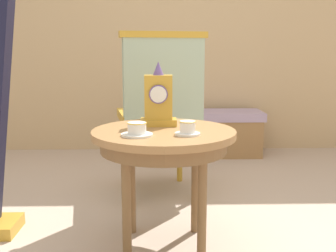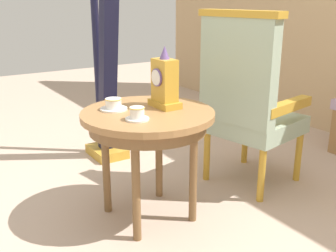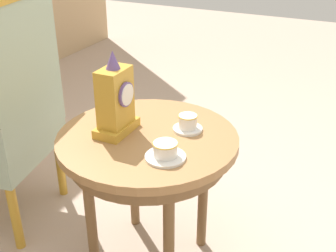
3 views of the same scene
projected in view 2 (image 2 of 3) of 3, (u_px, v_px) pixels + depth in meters
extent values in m
plane|color=#BCA38E|center=(150.00, 220.00, 2.33)|extent=(10.00, 10.00, 0.00)
cylinder|color=#9E7042|center=(148.00, 114.00, 2.20)|extent=(0.72, 0.72, 0.03)
cylinder|color=brown|center=(148.00, 124.00, 2.22)|extent=(0.63, 0.63, 0.07)
cylinder|color=brown|center=(193.00, 172.00, 2.25)|extent=(0.04, 0.04, 0.59)
cylinder|color=brown|center=(159.00, 152.00, 2.53)|extent=(0.04, 0.04, 0.59)
cylinder|color=brown|center=(106.00, 165.00, 2.35)|extent=(0.04, 0.04, 0.59)
cylinder|color=brown|center=(136.00, 188.00, 2.06)|extent=(0.04, 0.04, 0.59)
cylinder|color=white|center=(114.00, 109.00, 2.22)|extent=(0.15, 0.15, 0.01)
cylinder|color=white|center=(113.00, 103.00, 2.21)|extent=(0.09, 0.09, 0.05)
torus|color=gold|center=(113.00, 99.00, 2.21)|extent=(0.09, 0.09, 0.00)
cylinder|color=white|center=(137.00, 119.00, 2.04)|extent=(0.12, 0.12, 0.01)
cylinder|color=white|center=(137.00, 113.00, 2.03)|extent=(0.07, 0.07, 0.06)
torus|color=gold|center=(137.00, 108.00, 2.02)|extent=(0.08, 0.08, 0.00)
cube|color=gold|center=(165.00, 104.00, 2.28)|extent=(0.19, 0.11, 0.04)
cube|color=gold|center=(165.00, 80.00, 2.24)|extent=(0.14, 0.09, 0.23)
cylinder|color=#664C8C|center=(157.00, 77.00, 2.20)|extent=(0.10, 0.01, 0.10)
cylinder|color=white|center=(156.00, 78.00, 2.20)|extent=(0.08, 0.00, 0.08)
cone|color=#664C8C|center=(165.00, 52.00, 2.19)|extent=(0.06, 0.06, 0.07)
cube|color=#9EB299|center=(255.00, 124.00, 2.73)|extent=(0.61, 0.61, 0.11)
cube|color=#9EB299|center=(237.00, 72.00, 2.47)|extent=(0.53, 0.19, 0.64)
cube|color=gold|center=(240.00, 13.00, 2.36)|extent=(0.57, 0.20, 0.04)
cube|color=gold|center=(288.00, 106.00, 2.52)|extent=(0.16, 0.47, 0.06)
cube|color=gold|center=(228.00, 94.00, 2.83)|extent=(0.16, 0.47, 0.06)
cylinder|color=gold|center=(298.00, 156.00, 2.79)|extent=(0.04, 0.04, 0.35)
cylinder|color=gold|center=(245.00, 141.00, 3.09)|extent=(0.04, 0.04, 0.35)
cylinder|color=gold|center=(262.00, 175.00, 2.50)|extent=(0.04, 0.04, 0.35)
cylinder|color=gold|center=(207.00, 156.00, 2.80)|extent=(0.04, 0.04, 0.35)
cube|color=gold|center=(107.00, 151.00, 3.27)|extent=(0.32, 0.24, 0.07)
cylinder|color=#191933|center=(96.00, 45.00, 3.10)|extent=(0.06, 0.06, 1.58)
cube|color=black|center=(108.00, 58.00, 2.96)|extent=(0.28, 0.11, 1.46)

